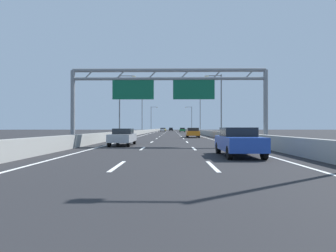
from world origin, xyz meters
name	(u,v)px	position (x,y,z in m)	size (l,w,h in m)	color
ground_plane	(171,132)	(0.00, 100.00, 0.00)	(260.00, 260.00, 0.00)	#262628
lane_dash_left_1	(117,166)	(-1.80, 12.50, 0.01)	(0.16, 3.00, 0.01)	white
lane_dash_left_2	(143,149)	(-1.80, 21.50, 0.01)	(0.16, 3.00, 0.01)	white
lane_dash_left_3	(152,142)	(-1.80, 30.50, 0.01)	(0.16, 3.00, 0.01)	white
lane_dash_left_4	(157,139)	(-1.80, 39.50, 0.01)	(0.16, 3.00, 0.01)	white
lane_dash_left_5	(160,137)	(-1.80, 48.50, 0.01)	(0.16, 3.00, 0.01)	white
lane_dash_left_6	(162,135)	(-1.80, 57.50, 0.01)	(0.16, 3.00, 0.01)	white
lane_dash_left_7	(163,134)	(-1.80, 66.50, 0.01)	(0.16, 3.00, 0.01)	white
lane_dash_left_8	(164,133)	(-1.80, 75.50, 0.01)	(0.16, 3.00, 0.01)	white
lane_dash_left_9	(165,133)	(-1.80, 84.50, 0.01)	(0.16, 3.00, 0.01)	white
lane_dash_left_10	(166,132)	(-1.80, 93.50, 0.01)	(0.16, 3.00, 0.01)	white
lane_dash_left_11	(166,132)	(-1.80, 102.50, 0.01)	(0.16, 3.00, 0.01)	white
lane_dash_left_12	(167,132)	(-1.80, 111.50, 0.01)	(0.16, 3.00, 0.01)	white
lane_dash_left_13	(167,131)	(-1.80, 120.50, 0.01)	(0.16, 3.00, 0.01)	white
lane_dash_left_14	(168,131)	(-1.80, 129.50, 0.01)	(0.16, 3.00, 0.01)	white
lane_dash_left_15	(168,131)	(-1.80, 138.50, 0.01)	(0.16, 3.00, 0.01)	white
lane_dash_left_16	(168,131)	(-1.80, 147.50, 0.01)	(0.16, 3.00, 0.01)	white
lane_dash_left_17	(168,130)	(-1.80, 156.50, 0.01)	(0.16, 3.00, 0.01)	white
lane_dash_right_1	(212,166)	(1.80, 12.50, 0.01)	(0.16, 3.00, 0.01)	white
lane_dash_right_2	(194,149)	(1.80, 21.50, 0.01)	(0.16, 3.00, 0.01)	white
lane_dash_right_3	(187,142)	(1.80, 30.50, 0.01)	(0.16, 3.00, 0.01)	white
lane_dash_right_4	(183,139)	(1.80, 39.50, 0.01)	(0.16, 3.00, 0.01)	white
lane_dash_right_5	(181,137)	(1.80, 48.50, 0.01)	(0.16, 3.00, 0.01)	white
lane_dash_right_6	(180,135)	(1.80, 57.50, 0.01)	(0.16, 3.00, 0.01)	white
lane_dash_right_7	(179,134)	(1.80, 66.50, 0.01)	(0.16, 3.00, 0.01)	white
lane_dash_right_8	(178,133)	(1.80, 75.50, 0.01)	(0.16, 3.00, 0.01)	white
lane_dash_right_9	(177,133)	(1.80, 84.50, 0.01)	(0.16, 3.00, 0.01)	white
lane_dash_right_10	(177,132)	(1.80, 93.50, 0.01)	(0.16, 3.00, 0.01)	white
lane_dash_right_11	(176,132)	(1.80, 102.50, 0.01)	(0.16, 3.00, 0.01)	white
lane_dash_right_12	(176,132)	(1.80, 111.50, 0.01)	(0.16, 3.00, 0.01)	white
lane_dash_right_13	(176,131)	(1.80, 120.50, 0.01)	(0.16, 3.00, 0.01)	white
lane_dash_right_14	(175,131)	(1.80, 129.50, 0.01)	(0.16, 3.00, 0.01)	white
lane_dash_right_15	(175,131)	(1.80, 138.50, 0.01)	(0.16, 3.00, 0.01)	white
lane_dash_right_16	(175,131)	(1.80, 147.50, 0.01)	(0.16, 3.00, 0.01)	white
lane_dash_right_17	(175,130)	(1.80, 156.50, 0.01)	(0.16, 3.00, 0.01)	white
edge_line_left	(154,133)	(-5.25, 88.00, 0.01)	(0.16, 176.00, 0.01)	white
edge_line_right	(188,133)	(5.25, 88.00, 0.01)	(0.16, 176.00, 0.01)	white
barrier_left	(154,130)	(-6.90, 110.00, 0.47)	(0.45, 220.00, 0.95)	#9E9E99
barrier_right	(189,130)	(6.90, 110.00, 0.47)	(0.45, 220.00, 0.95)	#9E9E99
sign_gantry	(168,87)	(-0.10, 24.88, 4.81)	(16.21, 0.36, 6.36)	gray
streetlamp_left_mid	(121,102)	(-7.47, 44.28, 5.40)	(2.58, 0.28, 9.50)	slate
streetlamp_right_mid	(220,102)	(7.47, 44.28, 5.40)	(2.58, 0.28, 9.50)	slate
streetlamp_left_far	(143,113)	(-7.47, 76.16, 5.40)	(2.58, 0.28, 9.50)	slate
streetlamp_right_far	(199,113)	(7.47, 76.16, 5.40)	(2.58, 0.28, 9.50)	slate
streetlamp_left_distant	(152,117)	(-7.47, 108.03, 5.40)	(2.58, 0.28, 9.50)	slate
streetlamp_right_distant	(191,117)	(7.47, 108.03, 5.40)	(2.58, 0.28, 9.50)	slate
orange_car	(193,132)	(3.38, 44.18, 0.76)	(1.83, 4.31, 1.47)	orange
white_car	(162,130)	(-3.80, 119.47, 0.75)	(1.87, 4.37, 1.45)	silver
yellow_car	(164,129)	(-3.58, 128.85, 0.77)	(1.87, 4.59, 1.48)	yellow
silver_car	(123,137)	(-3.81, 25.03, 0.72)	(1.71, 4.47, 1.40)	#A8ADB2
green_car	(182,130)	(3.83, 99.47, 0.76)	(1.88, 4.55, 1.50)	#1E7A38
black_car	(171,129)	(-0.25, 127.39, 0.78)	(1.76, 4.67, 1.54)	black
blue_car	(239,141)	(3.69, 16.35, 0.76)	(1.81, 4.20, 1.47)	#2347AD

